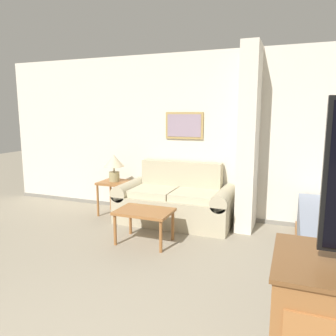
# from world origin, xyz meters

# --- Properties ---
(wall_back) EXTENTS (7.67, 0.16, 2.60)m
(wall_back) POSITION_xyz_m (-0.00, 4.06, 1.29)
(wall_back) COLOR silver
(wall_back) RESTS_ON ground_plane
(wall_partition_pillar) EXTENTS (0.24, 0.60, 2.60)m
(wall_partition_pillar) POSITION_xyz_m (0.65, 3.70, 1.30)
(wall_partition_pillar) COLOR silver
(wall_partition_pillar) RESTS_ON ground_plane
(couch) EXTENTS (1.77, 0.84, 0.90)m
(couch) POSITION_xyz_m (-0.40, 3.58, 0.32)
(couch) COLOR #B7AD8E
(couch) RESTS_ON ground_plane
(coffee_table) EXTENTS (0.71, 0.50, 0.44)m
(coffee_table) POSITION_xyz_m (-0.49, 2.65, 0.38)
(coffee_table) COLOR #996033
(coffee_table) RESTS_ON ground_plane
(side_table) EXTENTS (0.46, 0.46, 0.56)m
(side_table) POSITION_xyz_m (-1.47, 3.57, 0.47)
(side_table) COLOR #996033
(side_table) RESTS_ON ground_plane
(table_lamp) EXTENTS (0.33, 0.33, 0.44)m
(table_lamp) POSITION_xyz_m (-1.47, 3.57, 0.86)
(table_lamp) COLOR tan
(table_lamp) RESTS_ON side_table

